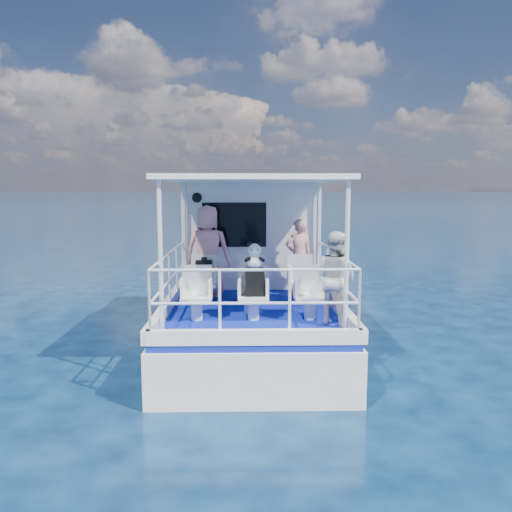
% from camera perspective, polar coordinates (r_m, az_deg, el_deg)
% --- Properties ---
extents(ground, '(2000.00, 2000.00, 0.00)m').
position_cam_1_polar(ground, '(9.33, -0.41, -10.89)').
color(ground, black).
rests_on(ground, ground).
extents(hull, '(3.00, 7.00, 1.60)m').
position_cam_1_polar(hull, '(10.28, -0.48, -9.13)').
color(hull, white).
rests_on(hull, ground).
extents(deck, '(2.90, 6.90, 0.10)m').
position_cam_1_polar(deck, '(10.07, -0.49, -4.49)').
color(deck, navy).
rests_on(deck, hull).
extents(cabin, '(2.85, 2.00, 2.20)m').
position_cam_1_polar(cabin, '(11.19, -0.58, 2.67)').
color(cabin, white).
rests_on(cabin, deck).
extents(canopy, '(3.00, 3.20, 0.08)m').
position_cam_1_polar(canopy, '(8.65, -0.41, 8.81)').
color(canopy, white).
rests_on(canopy, cabin).
extents(canopy_posts, '(2.77, 2.97, 2.20)m').
position_cam_1_polar(canopy_posts, '(8.65, -0.40, 1.25)').
color(canopy_posts, white).
rests_on(canopy_posts, deck).
extents(railings, '(2.84, 3.59, 1.00)m').
position_cam_1_polar(railings, '(8.42, -0.36, -3.05)').
color(railings, white).
rests_on(railings, deck).
extents(seat_port_fwd, '(0.48, 0.46, 0.38)m').
position_cam_1_polar(seat_port_fwd, '(9.27, -6.01, -4.06)').
color(seat_port_fwd, white).
rests_on(seat_port_fwd, deck).
extents(seat_center_fwd, '(0.48, 0.46, 0.38)m').
position_cam_1_polar(seat_center_fwd, '(9.24, -0.43, -4.06)').
color(seat_center_fwd, white).
rests_on(seat_center_fwd, deck).
extents(seat_stbd_fwd, '(0.48, 0.46, 0.38)m').
position_cam_1_polar(seat_stbd_fwd, '(9.29, 5.14, -4.03)').
color(seat_stbd_fwd, white).
rests_on(seat_stbd_fwd, deck).
extents(seat_port_aft, '(0.48, 0.46, 0.38)m').
position_cam_1_polar(seat_port_aft, '(8.01, -6.79, -5.92)').
color(seat_port_aft, white).
rests_on(seat_port_aft, deck).
extents(seat_center_aft, '(0.48, 0.46, 0.38)m').
position_cam_1_polar(seat_center_aft, '(7.97, -0.31, -5.94)').
color(seat_center_aft, white).
rests_on(seat_center_aft, deck).
extents(seat_stbd_aft, '(0.48, 0.46, 0.38)m').
position_cam_1_polar(seat_stbd_aft, '(8.03, 6.16, -5.87)').
color(seat_stbd_aft, white).
rests_on(seat_stbd_aft, deck).
extents(passenger_port_fwd, '(0.71, 0.55, 1.77)m').
position_cam_1_polar(passenger_port_fwd, '(9.67, -5.54, 0.58)').
color(passenger_port_fwd, pink).
rests_on(passenger_port_fwd, deck).
extents(passenger_stbd_fwd, '(0.61, 0.47, 1.50)m').
position_cam_1_polar(passenger_stbd_fwd, '(9.90, 4.88, -0.05)').
color(passenger_stbd_fwd, '#D6908B').
rests_on(passenger_stbd_fwd, deck).
extents(passenger_stbd_aft, '(0.87, 0.88, 1.43)m').
position_cam_1_polar(passenger_stbd_aft, '(7.70, 9.08, -2.51)').
color(passenger_stbd_aft, silver).
rests_on(passenger_stbd_aft, deck).
extents(backpack_port, '(0.30, 0.17, 0.39)m').
position_cam_1_polar(backpack_port, '(9.18, -5.95, -1.73)').
color(backpack_port, black).
rests_on(backpack_port, seat_port_fwd).
extents(backpack_center, '(0.30, 0.17, 0.44)m').
position_cam_1_polar(backpack_center, '(7.90, -0.15, -3.00)').
color(backpack_center, black).
rests_on(backpack_center, seat_center_aft).
extents(compact_camera, '(0.10, 0.06, 0.06)m').
position_cam_1_polar(compact_camera, '(9.13, -5.95, -0.33)').
color(compact_camera, black).
rests_on(compact_camera, backpack_port).
extents(panda, '(0.27, 0.22, 0.41)m').
position_cam_1_polar(panda, '(7.84, -0.17, 0.07)').
color(panda, silver).
rests_on(panda, backpack_center).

